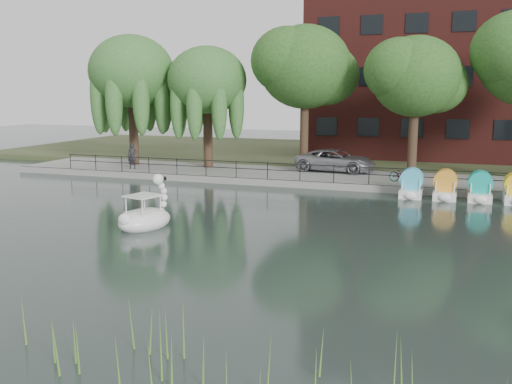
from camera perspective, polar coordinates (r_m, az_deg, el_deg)
The scene contains 15 objects.
ground_plane at distance 21.25m, azimuth -4.85°, elevation -5.17°, with size 120.00×120.00×0.00m, color #303D3B.
promenade at distance 36.11m, azimuth 5.52°, elevation 1.48°, with size 40.00×6.00×0.40m, color gray.
kerb at distance 33.28m, azimuth 4.32°, elevation 0.76°, with size 40.00×0.25×0.40m, color gray.
land_strip at distance 49.71m, azimuth 9.37°, elevation 3.72°, with size 60.00×22.00×0.36m, color #47512D.
railing at distance 33.33m, azimuth 4.43°, elevation 2.42°, with size 32.00×0.05×1.00m.
apartment_building at distance 48.84m, azimuth 18.05°, elevation 14.05°, with size 20.00×10.07×18.00m.
willow_left at distance 41.22m, azimuth -12.36°, elevation 11.66°, with size 5.88×5.88×9.01m.
willow_mid at distance 39.09m, azimuth -4.90°, elevation 11.04°, with size 5.32×5.32×8.15m.
broadleaf_center at distance 37.92m, azimuth 4.94°, elevation 12.30°, with size 6.00×6.00×9.25m.
broadleaf_right at distance 36.29m, azimuth 15.69°, elevation 11.00°, with size 5.40×5.40×8.32m.
minivan at distance 37.33m, azimuth 7.97°, elevation 3.29°, with size 5.92×2.72×1.65m, color gray.
bicycle at distance 33.67m, azimuth 14.55°, elevation 1.78°, with size 1.72×0.60×1.00m, color gray.
pedestrian at distance 39.19m, azimuth -12.28°, elevation 3.73°, with size 0.71×0.48×1.98m, color black.
swan_boat at distance 24.02m, azimuth -10.99°, elevation -2.38°, with size 2.21×2.86×2.15m.
reed_bank at distance 12.27m, azimuth -14.73°, elevation -14.20°, with size 24.00×2.40×1.20m.
Camera 1 is at (8.41, -18.70, 5.58)m, focal length 40.00 mm.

